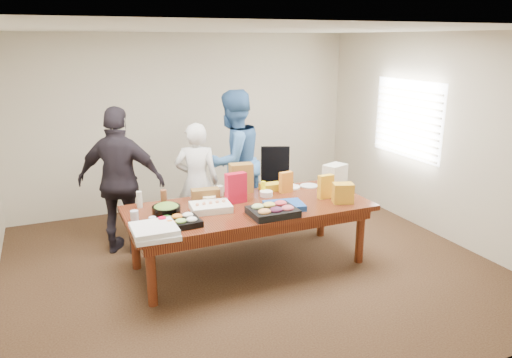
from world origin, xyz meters
name	(u,v)px	position (x,y,z in m)	size (l,w,h in m)	color
floor	(249,266)	(0.00, 0.00, -0.01)	(5.50, 5.00, 0.02)	#47301E
ceiling	(248,28)	(0.00, 0.00, 2.71)	(5.50, 5.00, 0.02)	white
wall_back	(188,122)	(0.00, 2.50, 1.35)	(5.50, 0.04, 2.70)	beige
wall_front	(394,234)	(0.00, -2.50, 1.35)	(5.50, 0.04, 2.70)	beige
wall_right	(438,136)	(2.75, 0.00, 1.35)	(0.04, 5.00, 2.70)	beige
window_panel	(407,119)	(2.72, 0.60, 1.50)	(0.03, 1.40, 1.10)	white
window_blinds	(405,119)	(2.68, 0.60, 1.50)	(0.04, 1.36, 1.00)	beige
conference_table	(249,236)	(0.00, 0.00, 0.38)	(2.80, 1.20, 0.75)	#4C1C0F
office_chair	(280,186)	(1.04, 1.29, 0.51)	(0.52, 0.52, 1.02)	black
person_center	(197,182)	(-0.31, 1.04, 0.79)	(0.58, 0.38, 1.58)	white
person_right	(233,161)	(0.26, 1.18, 0.98)	(0.95, 0.74, 1.96)	#3867A4
person_left	(121,182)	(-1.28, 1.00, 0.92)	(1.08, 0.45, 1.84)	black
veggie_tray	(179,223)	(-0.90, -0.29, 0.78)	(0.42, 0.33, 0.06)	black
fruit_tray	(273,212)	(0.12, -0.39, 0.79)	(0.51, 0.40, 0.08)	black
sheet_cake	(211,207)	(-0.46, 0.03, 0.79)	(0.44, 0.33, 0.08)	white
salad_bowl	(166,211)	(-0.95, 0.08, 0.80)	(0.31, 0.31, 0.10)	black
chip_bag_blue	(284,206)	(0.33, -0.25, 0.78)	(0.43, 0.32, 0.06)	#1A479E
chip_bag_red	(236,188)	(-0.10, 0.17, 0.93)	(0.25, 0.10, 0.36)	red
chip_bag_yellow	(326,187)	(0.96, -0.11, 0.89)	(0.19, 0.08, 0.29)	yellow
chip_bag_orange	(286,182)	(0.62, 0.29, 0.88)	(0.17, 0.07, 0.26)	orange
mayo_jar	(220,191)	(-0.18, 0.49, 0.81)	(0.08, 0.08, 0.13)	beige
mustard_bottle	(263,188)	(0.33, 0.33, 0.83)	(0.06, 0.06, 0.16)	#F7EE0E
dressing_bottle	(164,199)	(-0.92, 0.29, 0.86)	(0.07, 0.07, 0.22)	brown
ranch_bottle	(139,200)	(-1.17, 0.44, 0.85)	(0.06, 0.06, 0.19)	silver
banana_bunch	(271,187)	(0.48, 0.44, 0.79)	(0.27, 0.16, 0.09)	gold
bread_loaf	(205,194)	(-0.39, 0.42, 0.82)	(0.33, 0.14, 0.13)	brown
kraft_bag	(241,178)	(0.11, 0.52, 0.93)	(0.28, 0.16, 0.37)	olive
red_cup	(162,222)	(-1.07, -0.27, 0.80)	(0.08, 0.08, 0.11)	red
clear_cup_a	(153,222)	(-1.16, -0.20, 0.80)	(0.07, 0.07, 0.10)	white
clear_cup_b	(135,216)	(-1.30, 0.02, 0.81)	(0.09, 0.09, 0.12)	silver
pizza_box_lower	(156,234)	(-1.18, -0.47, 0.77)	(0.43, 0.43, 0.05)	white
pizza_box_upper	(154,229)	(-1.19, -0.45, 0.82)	(0.43, 0.43, 0.05)	white
plate_a	(309,186)	(1.02, 0.40, 0.76)	(0.23, 0.23, 0.01)	silver
plate_b	(290,187)	(0.77, 0.45, 0.76)	(0.25, 0.25, 0.02)	white
dip_bowl_a	(266,194)	(0.33, 0.24, 0.78)	(0.16, 0.16, 0.06)	white
dip_bowl_b	(209,199)	(-0.37, 0.33, 0.78)	(0.15, 0.15, 0.06)	#F4EABC
grocery_bag_white	(335,176)	(1.30, 0.23, 0.90)	(0.28, 0.20, 0.30)	silver
grocery_bag_yellow	(343,193)	(1.05, -0.33, 0.87)	(0.23, 0.16, 0.23)	gold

